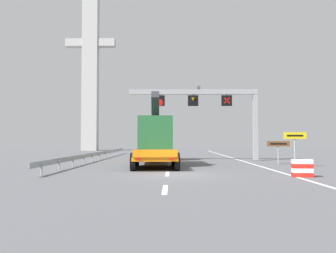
% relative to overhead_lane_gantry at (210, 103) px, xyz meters
% --- Properties ---
extents(ground, '(112.00, 112.00, 0.00)m').
position_rel_overhead_lane_gantry_xyz_m(ground, '(-3.34, -13.18, -5.33)').
color(ground, '#5B5B60').
extents(lane_markings, '(0.20, 46.33, 0.01)m').
position_rel_overhead_lane_gantry_xyz_m(lane_markings, '(-3.74, 2.69, -5.32)').
color(lane_markings, silver).
rests_on(lane_markings, ground).
extents(edge_line_right, '(0.20, 63.00, 0.01)m').
position_rel_overhead_lane_gantry_xyz_m(edge_line_right, '(2.86, -1.18, -5.32)').
color(edge_line_right, silver).
rests_on(edge_line_right, ground).
extents(overhead_lane_gantry, '(12.08, 0.90, 6.87)m').
position_rel_overhead_lane_gantry_xyz_m(overhead_lane_gantry, '(0.00, 0.00, 0.00)').
color(overhead_lane_gantry, '#9EA0A5').
rests_on(overhead_lane_gantry, ground).
extents(heavy_haul_truck_orange, '(3.59, 14.15, 5.30)m').
position_rel_overhead_lane_gantry_xyz_m(heavy_haul_truck_orange, '(-4.85, -3.58, -3.34)').
color(heavy_haul_truck_orange, orange).
rests_on(heavy_haul_truck_orange, ground).
extents(exit_sign_yellow, '(1.58, 0.15, 2.43)m').
position_rel_overhead_lane_gantry_xyz_m(exit_sign_yellow, '(5.09, -7.83, -3.47)').
color(exit_sign_yellow, '#9EA0A5').
rests_on(exit_sign_yellow, ground).
extents(tourist_info_sign_brown, '(1.77, 0.15, 1.81)m').
position_rel_overhead_lane_gantry_xyz_m(tourist_info_sign_brown, '(4.81, -4.89, -3.93)').
color(tourist_info_sign_brown, '#9EA0A5').
rests_on(tourist_info_sign_brown, ground).
extents(crash_barrier_striped, '(1.06, 0.63, 0.90)m').
position_rel_overhead_lane_gantry_xyz_m(crash_barrier_striped, '(3.17, -14.44, -4.88)').
color(crash_barrier_striped, red).
rests_on(crash_barrier_striped, ground).
extents(guardrail_left, '(0.13, 33.12, 0.76)m').
position_rel_overhead_lane_gantry_xyz_m(guardrail_left, '(-10.55, 1.38, -4.77)').
color(guardrail_left, '#999EA3').
rests_on(guardrail_left, ground).
extents(bridge_pylon_distant, '(9.00, 2.00, 31.80)m').
position_rel_overhead_lane_gantry_xyz_m(bridge_pylon_distant, '(-18.46, 31.83, 10.96)').
color(bridge_pylon_distant, '#B7B7B2').
rests_on(bridge_pylon_distant, ground).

